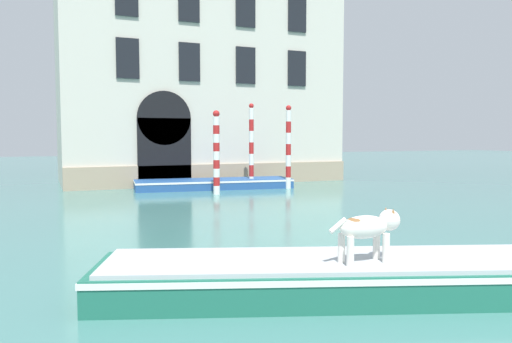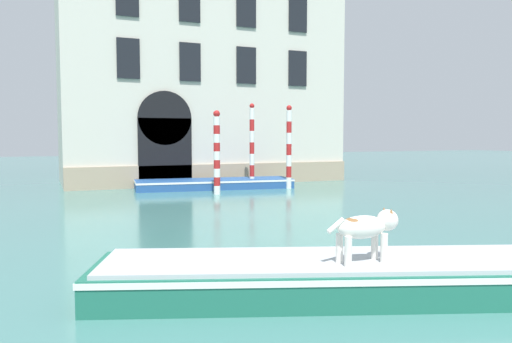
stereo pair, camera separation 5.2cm
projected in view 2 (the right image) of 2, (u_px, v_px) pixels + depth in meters
palazzo_left at (199, 17)px, 25.34m from camera, size 13.53×6.13×16.69m
boat_foreground at (411, 275)px, 7.13m from camera, size 9.01×4.69×0.54m
dog_on_deck at (367, 228)px, 6.81m from camera, size 1.10×0.34×0.73m
boat_moored_near_palazzo at (215, 183)px, 21.56m from camera, size 6.90×2.61×0.40m
mooring_pole_0 at (252, 145)px, 21.74m from camera, size 0.21×0.21×3.68m
mooring_pole_1 at (289, 147)px, 21.46m from camera, size 0.23×0.23×3.58m
mooring_pole_2 at (217, 152)px, 19.28m from camera, size 0.26×0.26×3.26m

